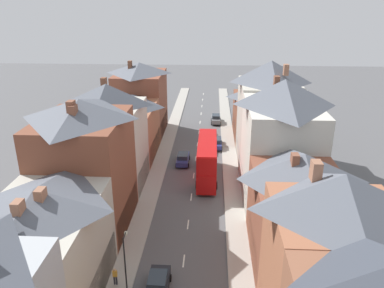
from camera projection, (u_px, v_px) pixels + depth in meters
The scene contains 12 objects.
pavement_left at pixel (159, 168), 53.27m from camera, with size 2.20×104.00×0.14m, color #A8A399.
pavement_right at pixel (231, 170), 52.73m from camera, with size 2.20×104.00×0.14m, color #A8A399.
centre_line_dashes at pixel (194, 175), 51.16m from camera, with size 0.14×97.80×0.01m.
terrace_row_left at pixel (81, 180), 36.18m from camera, with size 8.00×72.39×14.50m.
terrace_row_right at pixel (295, 184), 34.73m from camera, with size 8.00×70.98×14.90m.
double_decker_bus_lead at pixel (207, 159), 49.35m from camera, with size 2.74×10.80×5.30m.
car_near_blue at pixel (216, 119), 72.83m from camera, with size 1.90×4.16×1.71m.
car_near_silver at pixel (183, 158), 54.70m from camera, with size 1.90×4.50×1.60m.
car_parked_left_a at pixel (216, 142), 60.84m from camera, with size 1.90×4.54×1.60m.
car_mid_black at pixel (158, 283), 30.47m from camera, with size 1.90×3.98×1.65m.
pedestrian_mid_left at pixel (115, 276), 31.04m from camera, with size 0.36×0.22×1.61m.
street_lamp at pixel (125, 261), 29.37m from camera, with size 0.20×1.12×5.50m.
Camera 1 is at (2.33, -10.15, 22.38)m, focal length 35.00 mm.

